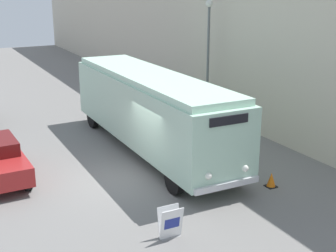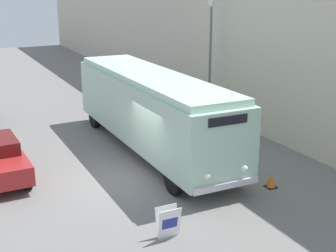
{
  "view_description": "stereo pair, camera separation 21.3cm",
  "coord_description": "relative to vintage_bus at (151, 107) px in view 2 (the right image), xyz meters",
  "views": [
    {
      "loc": [
        -5.63,
        -14.36,
        6.61
      ],
      "look_at": [
        1.49,
        -0.41,
        1.89
      ],
      "focal_mm": 50.0,
      "sensor_mm": 36.0,
      "label": 1
    },
    {
      "loc": [
        -5.44,
        -14.46,
        6.61
      ],
      "look_at": [
        1.49,
        -0.41,
        1.89
      ],
      "focal_mm": 50.0,
      "sensor_mm": 36.0,
      "label": 2
    }
  ],
  "objects": [
    {
      "name": "sign_board",
      "position": [
        -2.49,
        -6.66,
        -1.42
      ],
      "size": [
        0.65,
        0.34,
        0.89
      ],
      "color": "gray",
      "rests_on": "ground_plane"
    },
    {
      "name": "vintage_bus",
      "position": [
        0.0,
        0.0,
        0.0
      ],
      "size": [
        2.48,
        11.4,
        3.24
      ],
      "color": "black",
      "rests_on": "ground_plane"
    },
    {
      "name": "traffic_cone",
      "position": [
        2.11,
        -5.25,
        -1.6
      ],
      "size": [
        0.36,
        0.36,
        0.51
      ],
      "color": "black",
      "rests_on": "ground_plane"
    },
    {
      "name": "streetlamp",
      "position": [
        4.57,
        2.95,
        2.05
      ],
      "size": [
        0.36,
        0.36,
        5.95
      ],
      "color": "#595E60",
      "rests_on": "ground_plane"
    },
    {
      "name": "ground_plane",
      "position": [
        -2.09,
        -2.39,
        -1.85
      ],
      "size": [
        80.0,
        80.0,
        0.0
      ],
      "primitive_type": "plane",
      "color": "slate"
    },
    {
      "name": "building_wall_right",
      "position": [
        5.49,
        7.61,
        2.26
      ],
      "size": [
        0.3,
        60.0,
        8.21
      ],
      "color": "beige",
      "rests_on": "ground_plane"
    }
  ]
}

